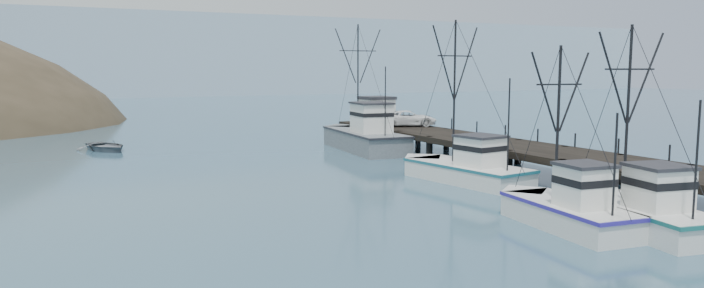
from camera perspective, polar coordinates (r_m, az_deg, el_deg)
name	(u,v)px	position (r m, az deg, el deg)	size (l,w,h in m)	color
ground	(472,234)	(29.84, 10.89, -8.07)	(400.00, 400.00, 0.00)	#2F5269
pier	(492,145)	(50.43, 12.65, -0.07)	(6.00, 44.00, 2.00)	black
distant_ridge	(146,95)	(195.01, -18.20, 4.26)	(360.00, 40.00, 26.00)	#9EB2C6
trawler_near	(636,212)	(33.10, 24.38, -5.62)	(4.60, 9.80, 10.07)	silver
trawler_mid	(565,210)	(32.15, 18.82, -5.74)	(3.77, 8.88, 9.10)	silver
trawler_far	(463,169)	(43.37, 10.10, -2.28)	(4.88, 11.04, 11.26)	silver
work_vessel	(363,137)	(59.23, 1.04, 0.65)	(5.39, 14.39, 12.17)	slate
pier_shed	(377,110)	(64.92, 2.26, 3.13)	(3.00, 3.20, 2.80)	silver
pickup_truck	(408,118)	(62.08, 5.15, 2.34)	(2.56, 5.56, 1.54)	white
motorboat	(106,151)	(63.14, -21.46, -0.56)	(4.04, 5.65, 1.17)	slate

